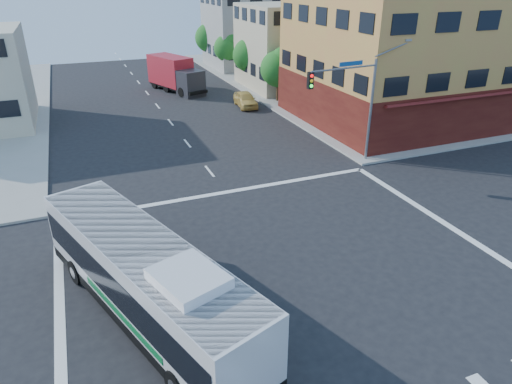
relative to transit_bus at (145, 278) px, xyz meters
name	(u,v)px	position (x,y,z in m)	size (l,w,h in m)	color
ground	(297,281)	(6.27, -0.11, -1.78)	(120.00, 120.00, 0.00)	black
sidewalk_ne	(414,73)	(41.27, 34.89, -1.71)	(50.00, 50.00, 0.15)	#98968D
corner_building_ne	(411,51)	(26.25, 18.37, 4.11)	(18.10, 15.44, 14.00)	#B49040
building_east_near	(298,46)	(23.25, 33.87, 2.72)	(12.06, 10.06, 9.00)	tan
building_east_far	(253,29)	(23.24, 47.87, 3.22)	(12.06, 10.06, 10.00)	gray
signal_mast_ne	(352,93)	(15.34, 10.51, 3.20)	(7.91, 1.13, 8.07)	slate
street_tree_a	(279,66)	(18.17, 27.82, 1.81)	(3.60, 3.60, 5.53)	#3C2516
street_tree_b	(250,53)	(18.17, 35.82, 1.97)	(3.80, 3.80, 5.79)	#3C2516
street_tree_c	(228,47)	(18.17, 43.82, 1.68)	(3.40, 3.40, 5.29)	#3C2516
street_tree_d	(210,36)	(18.17, 51.82, 2.10)	(4.00, 4.00, 6.03)	#3C2516
transit_bus	(145,278)	(0.00, 0.00, 0.00)	(6.56, 12.47, 3.64)	black
box_truck	(175,75)	(9.50, 36.52, 0.02)	(5.04, 8.58, 3.72)	#27262B
parked_car	(246,99)	(14.35, 27.38, -1.05)	(1.72, 4.28, 1.46)	gold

